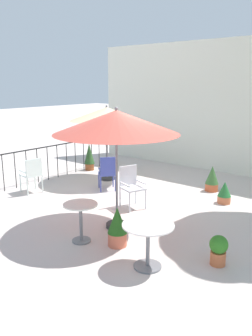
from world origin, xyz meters
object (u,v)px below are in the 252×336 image
potted_plant_1 (224,193)px  potted_plant_3 (117,226)px  patio_umbrella_0 (116,123)px  cafe_table_0 (81,216)px  potted_plant_0 (212,179)px  potted_plant_4 (218,249)px  patio_chair_0 (131,184)px  patio_chair_1 (32,173)px  patio_umbrella_1 (107,115)px  potted_plant_2 (89,156)px  cafe_table_1 (148,237)px  patio_chair_2 (107,171)px

potted_plant_1 → potted_plant_3: size_ratio=0.74×
patio_umbrella_0 → cafe_table_0: (-0.09, -0.90, -1.60)m
potted_plant_0 → potted_plant_4: bearing=-62.9°
patio_umbrella_0 → potted_plant_3: patio_umbrella_0 is taller
cafe_table_0 → potted_plant_4: 2.44m
patio_chair_0 → patio_umbrella_0: bearing=-64.7°
cafe_table_0 → potted_plant_3: bearing=25.2°
patio_chair_1 → potted_plant_1: size_ratio=1.75×
cafe_table_0 → patio_chair_1: bearing=158.8°
patio_umbrella_1 → potted_plant_2: 2.00m
patio_chair_1 → potted_plant_3: size_ratio=1.30×
potted_plant_4 → patio_chair_1: bearing=175.7°
patio_umbrella_0 → patio_chair_0: patio_umbrella_0 is taller
cafe_table_0 → cafe_table_1: 1.48m
patio_chair_0 → potted_plant_0: 2.51m
patio_chair_1 → potted_plant_4: patio_chair_1 is taller
patio_chair_1 → patio_chair_2: size_ratio=1.00×
patio_umbrella_0 → potted_plant_3: size_ratio=3.34×
patio_umbrella_0 → potted_plant_2: 5.11m
patio_chair_0 → cafe_table_0: bearing=-77.8°
potted_plant_1 → potted_plant_0: bearing=133.0°
potted_plant_1 → potted_plant_3: 3.37m
patio_chair_2 → potted_plant_3: (2.33, -2.32, -0.17)m
cafe_table_1 → patio_chair_0: bearing=133.9°
patio_chair_1 → potted_plant_2: size_ratio=1.05×
patio_chair_0 → potted_plant_1: 2.28m
cafe_table_0 → potted_plant_3: 0.70m
potted_plant_1 → potted_plant_3: potted_plant_3 is taller
patio_chair_0 → potted_plant_0: bearing=68.4°
cafe_table_1 → patio_umbrella_0: bearing=147.7°
potted_plant_1 → potted_plant_4: size_ratio=1.08×
cafe_table_1 → patio_chair_0: 2.75m
cafe_table_0 → potted_plant_0: size_ratio=1.05×
patio_chair_0 → patio_chair_2: (-1.28, 0.60, -0.03)m
patio_umbrella_1 → patio_chair_2: size_ratio=2.36×
patio_umbrella_1 → potted_plant_2: size_ratio=2.49×
potted_plant_2 → potted_plant_3: bearing=-39.9°
potted_plant_2 → potted_plant_4: (6.00, -3.11, -0.20)m
patio_umbrella_1 → potted_plant_4: bearing=-28.8°
patio_umbrella_0 → potted_plant_2: patio_umbrella_0 is taller
patio_umbrella_1 → potted_plant_1: patio_umbrella_1 is taller
patio_chair_0 → potted_plant_0: (0.92, 2.33, -0.21)m
patio_chair_0 → patio_chair_2: patio_chair_0 is taller
patio_chair_1 → patio_chair_2: bearing=45.6°
potted_plant_0 → potted_plant_1: potted_plant_0 is taller
patio_umbrella_0 → potted_plant_4: patio_umbrella_0 is taller
potted_plant_1 → potted_plant_4: 3.04m
cafe_table_0 → patio_chair_2: size_ratio=0.77×
patio_umbrella_1 → potted_plant_1: bearing=3.3°
cafe_table_1 → patio_chair_0: patio_chair_0 is taller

